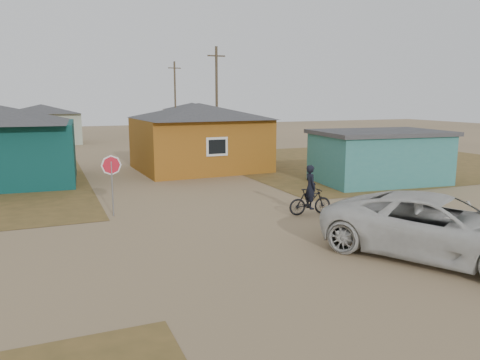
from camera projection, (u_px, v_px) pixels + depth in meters
name	position (u px, v px, depth m)	size (l,w,h in m)	color
ground	(263.00, 239.00, 14.12)	(120.00, 120.00, 0.00)	#967A56
grass_ne	(368.00, 161.00, 31.25)	(20.00, 18.00, 0.00)	brown
house_yellow	(199.00, 136.00, 27.43)	(7.72, 6.76, 3.90)	#945716
shed_turquoise	(379.00, 156.00, 23.40)	(6.71, 4.93, 2.60)	teal
house_pale_west	(42.00, 124.00, 42.39)	(7.04, 6.15, 3.60)	#9FAB93
house_beige_east	(192.00, 118.00, 53.92)	(6.95, 6.05, 3.60)	tan
utility_pole_near	(217.00, 98.00, 35.84)	(1.40, 0.20, 8.00)	#4C3F2E
utility_pole_far	(175.00, 98.00, 50.75)	(1.40, 0.20, 8.00)	#4C3F2E
stop_sign	(111.00, 171.00, 16.62)	(0.70, 0.28, 2.22)	gray
cyclist	(310.00, 197.00, 16.98)	(1.66, 0.64, 1.83)	black
vehicle	(438.00, 227.00, 12.40)	(2.77, 6.01, 1.67)	silver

